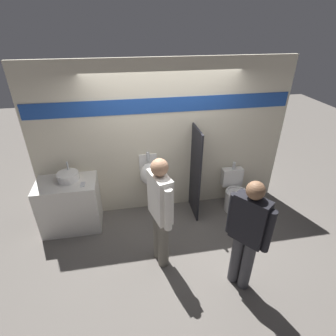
{
  "coord_description": "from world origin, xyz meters",
  "views": [
    {
      "loc": [
        -0.66,
        -3.51,
        3.18
      ],
      "look_at": [
        0.0,
        0.17,
        1.05
      ],
      "focal_mm": 28.0,
      "sensor_mm": 36.0,
      "label": 1
    }
  ],
  "objects_px": {
    "sink_basin": "(68,176)",
    "person_in_vest": "(247,233)",
    "cell_phone": "(83,184)",
    "toilet": "(235,194)",
    "person_with_lanyard": "(160,210)",
    "urinal_near_counter": "(149,174)"
  },
  "relations": [
    {
      "from": "cell_phone",
      "to": "person_in_vest",
      "type": "distance_m",
      "value": 2.56
    },
    {
      "from": "urinal_near_counter",
      "to": "person_with_lanyard",
      "type": "bearing_deg",
      "value": -89.17
    },
    {
      "from": "cell_phone",
      "to": "toilet",
      "type": "height_order",
      "value": "cell_phone"
    },
    {
      "from": "sink_basin",
      "to": "cell_phone",
      "type": "height_order",
      "value": "sink_basin"
    },
    {
      "from": "cell_phone",
      "to": "person_in_vest",
      "type": "bearing_deg",
      "value": -35.16
    },
    {
      "from": "sink_basin",
      "to": "person_in_vest",
      "type": "bearing_deg",
      "value": -35.45
    },
    {
      "from": "sink_basin",
      "to": "person_with_lanyard",
      "type": "height_order",
      "value": "person_with_lanyard"
    },
    {
      "from": "cell_phone",
      "to": "person_with_lanyard",
      "type": "distance_m",
      "value": 1.42
    },
    {
      "from": "sink_basin",
      "to": "toilet",
      "type": "bearing_deg",
      "value": -1.34
    },
    {
      "from": "sink_basin",
      "to": "person_in_vest",
      "type": "height_order",
      "value": "person_in_vest"
    },
    {
      "from": "sink_basin",
      "to": "urinal_near_counter",
      "type": "xyz_separation_m",
      "value": [
        1.32,
        0.1,
        -0.15
      ]
    },
    {
      "from": "sink_basin",
      "to": "person_in_vest",
      "type": "distance_m",
      "value": 2.86
    },
    {
      "from": "sink_basin",
      "to": "person_with_lanyard",
      "type": "relative_size",
      "value": 0.2
    },
    {
      "from": "cell_phone",
      "to": "person_with_lanyard",
      "type": "relative_size",
      "value": 0.08
    },
    {
      "from": "urinal_near_counter",
      "to": "cell_phone",
      "type": "bearing_deg",
      "value": -165.09
    },
    {
      "from": "cell_phone",
      "to": "sink_basin",
      "type": "bearing_deg",
      "value": 142.11
    },
    {
      "from": "cell_phone",
      "to": "person_in_vest",
      "type": "height_order",
      "value": "person_in_vest"
    },
    {
      "from": "sink_basin",
      "to": "toilet",
      "type": "xyz_separation_m",
      "value": [
        2.91,
        -0.07,
        -0.67
      ]
    },
    {
      "from": "toilet",
      "to": "person_with_lanyard",
      "type": "height_order",
      "value": "person_with_lanyard"
    },
    {
      "from": "toilet",
      "to": "person_with_lanyard",
      "type": "xyz_separation_m",
      "value": [
        -1.57,
        -1.02,
        0.66
      ]
    },
    {
      "from": "cell_phone",
      "to": "person_with_lanyard",
      "type": "xyz_separation_m",
      "value": [
        1.1,
        -0.9,
        0.04
      ]
    },
    {
      "from": "cell_phone",
      "to": "toilet",
      "type": "distance_m",
      "value": 2.75
    }
  ]
}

